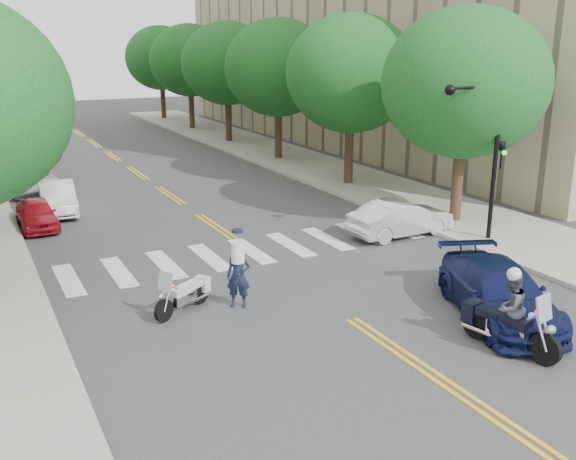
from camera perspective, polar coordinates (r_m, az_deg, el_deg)
ground at (r=17.27m, az=5.67°, el=-7.92°), size 140.00×140.00×0.00m
sidewalk_right at (r=40.17m, az=0.03°, el=6.42°), size 5.00×60.00×0.15m
tree_r_0 at (r=25.95m, az=15.45°, el=12.48°), size 6.40×6.40×8.45m
tree_r_1 at (r=32.30m, az=5.62°, el=13.67°), size 6.40×6.40×8.45m
tree_r_2 at (r=39.26m, az=-0.90°, el=14.23°), size 6.40×6.40×8.45m
tree_r_3 at (r=46.55m, az=-5.44°, el=14.52°), size 6.40×6.40×8.45m
tree_r_4 at (r=54.04m, az=-8.75°, el=14.68°), size 6.40×6.40×8.45m
tree_r_5 at (r=61.67m, az=-11.24°, el=14.76°), size 6.40×6.40×8.45m
traffic_signal_pole at (r=23.59m, az=17.26°, el=7.50°), size 2.82×0.42×6.00m
motorcycle_police at (r=16.13m, az=18.94°, el=-7.02°), size 0.98×2.54×2.09m
motorcycle_parked at (r=17.82m, az=-9.01°, el=-5.63°), size 1.89×1.26×1.34m
officer_standing at (r=17.70m, az=-4.43°, el=-4.10°), size 0.79×0.72×1.80m
convertible at (r=24.51m, az=10.01°, el=1.03°), size 4.18×1.58×1.36m
sedan_blue at (r=17.92m, az=18.23°, el=-5.26°), size 3.69×5.40×1.45m
parked_car_a at (r=27.02m, az=-21.45°, el=1.36°), size 1.42×3.44×1.17m
parked_car_b at (r=29.12m, az=-19.79°, el=2.70°), size 1.69×4.08×1.31m
parked_car_c at (r=33.38m, az=-21.78°, el=4.15°), size 2.36×4.73×1.29m
parked_car_d at (r=38.37m, az=-22.92°, el=5.50°), size 1.95×4.47×1.28m
parked_car_e at (r=43.15m, az=-24.03°, el=6.59°), size 2.00×4.43×1.48m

